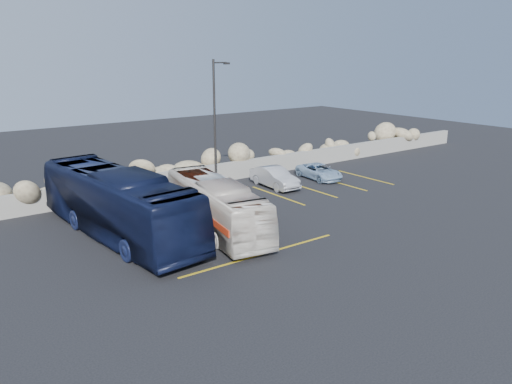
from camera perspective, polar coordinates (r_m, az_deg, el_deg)
ground at (r=21.93m, az=3.05°, el=-6.71°), size 90.00×90.00×0.00m
seawall at (r=31.49m, az=-10.86°, el=1.10°), size 60.00×0.40×1.20m
riprap_pile at (r=32.39m, az=-11.85°, el=2.72°), size 54.00×2.80×2.60m
parking_lines at (r=28.78m, az=3.22°, el=-1.24°), size 18.16×9.36×0.01m
lamppost at (r=29.81m, az=-4.65°, el=7.77°), size 1.14×0.18×8.00m
vintage_bus at (r=24.16m, az=-4.63°, el=-1.49°), size 3.53×9.12×2.48m
tour_coach at (r=23.99m, az=-15.52°, el=-1.26°), size 3.74×11.65×3.19m
car_a at (r=29.68m, az=-4.79°, el=0.75°), size 1.80×4.42×1.50m
car_b at (r=32.02m, az=2.14°, el=1.69°), size 1.54×3.97×1.29m
car_d at (r=34.43m, az=7.24°, el=2.34°), size 2.04×3.84×1.03m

